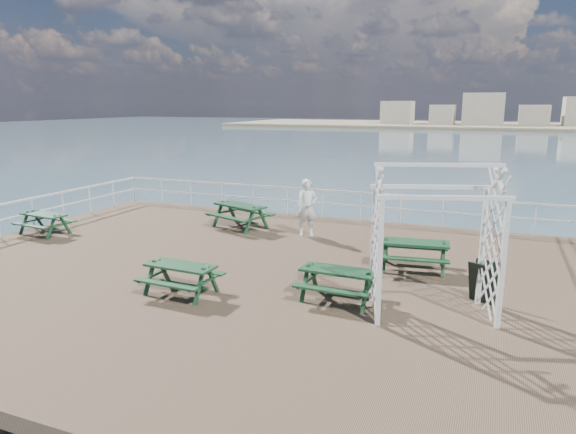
# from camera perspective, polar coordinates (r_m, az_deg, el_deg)

# --- Properties ---
(ground) EXTENTS (18.00, 14.00, 0.30)m
(ground) POSITION_cam_1_polar(r_m,az_deg,el_deg) (13.73, -5.24, -6.40)
(ground) COLOR brown
(ground) RESTS_ON ground
(sea_backdrop) EXTENTS (300.00, 300.00, 9.20)m
(sea_backdrop) POSITION_cam_1_polar(r_m,az_deg,el_deg) (145.80, 25.01, 9.52)
(sea_backdrop) COLOR #415F6E
(sea_backdrop) RESTS_ON ground
(railing) EXTENTS (17.77, 13.76, 1.10)m
(railing) POSITION_cam_1_polar(r_m,az_deg,el_deg) (15.72, -1.27, -0.03)
(railing) COLOR silver
(railing) RESTS_ON ground
(picnic_table_a) EXTENTS (1.75, 1.47, 0.79)m
(picnic_table_a) POSITION_cam_1_polar(r_m,az_deg,el_deg) (18.94, -25.48, -0.23)
(picnic_table_a) COLOR #153A1D
(picnic_table_a) RESTS_ON ground
(picnic_table_b) EXTENTS (2.36, 2.13, 0.95)m
(picnic_table_b) POSITION_cam_1_polar(r_m,az_deg,el_deg) (18.02, -5.35, 0.68)
(picnic_table_b) COLOR #153A1D
(picnic_table_b) RESTS_ON ground
(picnic_table_c) EXTENTS (1.93, 1.64, 0.86)m
(picnic_table_c) POSITION_cam_1_polar(r_m,az_deg,el_deg) (13.88, 13.83, -3.48)
(picnic_table_c) COLOR #153A1D
(picnic_table_c) RESTS_ON ground
(picnic_table_d) EXTENTS (1.69, 1.38, 0.79)m
(picnic_table_d) POSITION_cam_1_polar(r_m,az_deg,el_deg) (12.05, -11.84, -6.06)
(picnic_table_d) COLOR #153A1D
(picnic_table_d) RESTS_ON ground
(picnic_table_e) EXTENTS (1.71, 1.39, 0.81)m
(picnic_table_e) POSITION_cam_1_polar(r_m,az_deg,el_deg) (11.48, 5.62, -6.74)
(picnic_table_e) COLOR #153A1D
(picnic_table_e) RESTS_ON ground
(trellis_arbor) EXTENTS (2.83, 2.09, 3.15)m
(trellis_arbor) POSITION_cam_1_polar(r_m,az_deg,el_deg) (10.85, 15.91, -3.44)
(trellis_arbor) COLOR silver
(trellis_arbor) RESTS_ON ground
(sandwich_board) EXTENTS (0.69, 0.62, 0.93)m
(sandwich_board) POSITION_cam_1_polar(r_m,az_deg,el_deg) (12.10, 20.87, -6.83)
(sandwich_board) COLOR black
(sandwich_board) RESTS_ON ground
(person) EXTENTS (0.81, 0.69, 1.88)m
(person) POSITION_cam_1_polar(r_m,az_deg,el_deg) (16.82, 2.12, 1.04)
(person) COLOR white
(person) RESTS_ON ground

